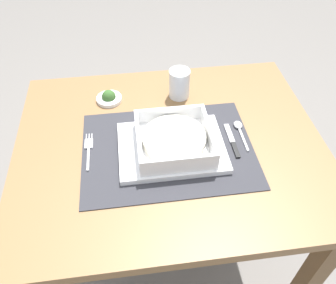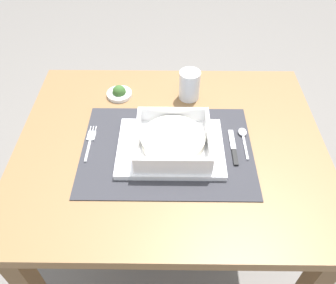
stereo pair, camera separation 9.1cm
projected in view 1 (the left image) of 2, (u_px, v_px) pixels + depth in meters
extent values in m
plane|color=slate|center=(169.00, 261.00, 1.49)|extent=(6.00, 6.00, 0.00)
cube|color=brown|center=(170.00, 146.00, 0.96)|extent=(0.85, 0.70, 0.03)
cube|color=brown|center=(68.00, 165.00, 1.40)|extent=(0.05, 0.05, 0.71)
cube|color=brown|center=(247.00, 147.00, 1.47)|extent=(0.05, 0.05, 0.71)
cube|color=#2D2D33|center=(168.00, 149.00, 0.93)|extent=(0.46, 0.34, 0.00)
cube|color=white|center=(172.00, 147.00, 0.92)|extent=(0.28, 0.21, 0.02)
cube|color=white|center=(174.00, 144.00, 0.91)|extent=(0.20, 0.20, 0.01)
cube|color=white|center=(139.00, 140.00, 0.89)|extent=(0.01, 0.20, 0.04)
cube|color=white|center=(209.00, 134.00, 0.90)|extent=(0.01, 0.20, 0.04)
cube|color=white|center=(180.00, 164.00, 0.83)|extent=(0.18, 0.01, 0.04)
cube|color=white|center=(169.00, 114.00, 0.96)|extent=(0.18, 0.01, 0.04)
cylinder|color=silver|center=(174.00, 139.00, 0.90)|extent=(0.17, 0.17, 0.03)
cube|color=silver|center=(88.00, 159.00, 0.90)|extent=(0.01, 0.08, 0.00)
cube|color=silver|center=(89.00, 144.00, 0.94)|extent=(0.02, 0.04, 0.00)
cylinder|color=silver|center=(86.00, 137.00, 0.96)|extent=(0.00, 0.02, 0.00)
cylinder|color=silver|center=(89.00, 137.00, 0.96)|extent=(0.00, 0.02, 0.00)
cylinder|color=silver|center=(92.00, 136.00, 0.96)|extent=(0.00, 0.02, 0.00)
cube|color=silver|center=(244.00, 140.00, 0.95)|extent=(0.01, 0.09, 0.00)
ellipsoid|color=silver|center=(238.00, 125.00, 0.99)|extent=(0.02, 0.03, 0.01)
cube|color=black|center=(236.00, 150.00, 0.92)|extent=(0.01, 0.06, 0.01)
cube|color=silver|center=(229.00, 133.00, 0.97)|extent=(0.01, 0.07, 0.00)
cylinder|color=white|center=(179.00, 84.00, 1.06)|extent=(0.06, 0.06, 0.09)
cylinder|color=gold|center=(179.00, 91.00, 1.08)|extent=(0.05, 0.05, 0.03)
cylinder|color=white|center=(109.00, 99.00, 1.07)|extent=(0.08, 0.08, 0.01)
sphere|color=#335926|center=(109.00, 97.00, 1.07)|extent=(0.04, 0.04, 0.04)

